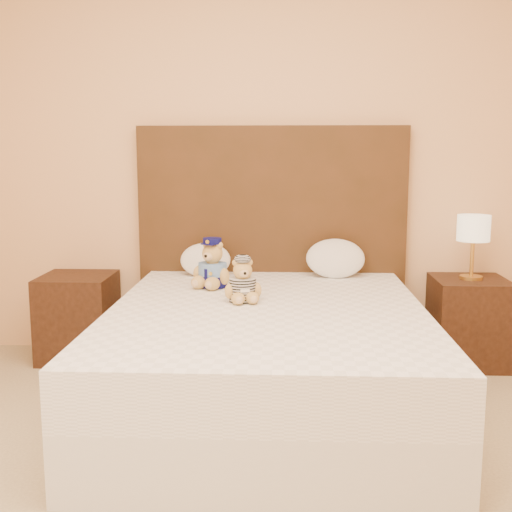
% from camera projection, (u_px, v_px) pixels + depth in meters
% --- Properties ---
extents(room_walls, '(4.04, 4.52, 2.72)m').
position_uv_depth(room_walls, '(263.00, 20.00, 2.33)').
color(room_walls, '#EDB881').
rests_on(room_walls, ground).
extents(bed, '(1.60, 2.00, 0.55)m').
position_uv_depth(bed, '(267.00, 359.00, 3.31)').
color(bed, white).
rests_on(bed, ground).
extents(headboard, '(1.75, 0.08, 1.50)m').
position_uv_depth(headboard, '(272.00, 241.00, 4.23)').
color(headboard, '#462915').
rests_on(headboard, ground).
extents(nightstand_left, '(0.45, 0.45, 0.55)m').
position_uv_depth(nightstand_left, '(78.00, 317.00, 4.16)').
color(nightstand_left, '#3C2113').
rests_on(nightstand_left, ground).
extents(nightstand_right, '(0.45, 0.45, 0.55)m').
position_uv_depth(nightstand_right, '(469.00, 322.00, 4.04)').
color(nightstand_right, '#3C2113').
rests_on(nightstand_right, ground).
extents(lamp, '(0.20, 0.20, 0.40)m').
position_uv_depth(lamp, '(473.00, 231.00, 3.95)').
color(lamp, gold).
rests_on(lamp, nightstand_right).
extents(teddy_police, '(0.32, 0.32, 0.29)m').
position_uv_depth(teddy_police, '(213.00, 263.00, 3.74)').
color(teddy_police, tan).
rests_on(teddy_police, bed).
extents(teddy_prisoner, '(0.25, 0.25, 0.23)m').
position_uv_depth(teddy_prisoner, '(243.00, 280.00, 3.38)').
color(teddy_prisoner, tan).
rests_on(teddy_prisoner, bed).
extents(pillow_left, '(0.32, 0.21, 0.23)m').
position_uv_depth(pillow_left, '(205.00, 258.00, 4.09)').
color(pillow_left, white).
rests_on(pillow_left, bed).
extents(pillow_right, '(0.37, 0.24, 0.26)m').
position_uv_depth(pillow_right, '(335.00, 256.00, 4.05)').
color(pillow_right, white).
rests_on(pillow_right, bed).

